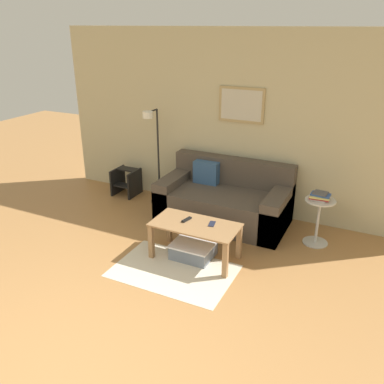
% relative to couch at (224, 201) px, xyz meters
% --- Properties ---
extents(wall_back, '(5.60, 0.09, 2.55)m').
position_rel_couch_xyz_m(wall_back, '(-0.05, 0.48, 0.98)').
color(wall_back, '#C6BC93').
rests_on(wall_back, ground_plane).
extents(area_rug, '(1.34, 0.89, 0.01)m').
position_rel_couch_xyz_m(area_rug, '(-0.03, -1.44, -0.29)').
color(area_rug, beige).
rests_on(area_rug, ground_plane).
extents(couch, '(1.76, 0.92, 0.83)m').
position_rel_couch_xyz_m(couch, '(0.00, 0.00, 0.00)').
color(couch, '#4C4238').
rests_on(couch, ground_plane).
extents(coffee_table, '(1.01, 0.52, 0.45)m').
position_rel_couch_xyz_m(coffee_table, '(0.07, -1.08, 0.07)').
color(coffee_table, '#997047').
rests_on(coffee_table, ground_plane).
extents(storage_bin, '(0.49, 0.42, 0.18)m').
position_rel_couch_xyz_m(storage_bin, '(0.04, -1.07, -0.20)').
color(storage_bin, slate).
rests_on(storage_bin, ground_plane).
extents(floor_lamp, '(0.27, 0.46, 1.46)m').
position_rel_couch_xyz_m(floor_lamp, '(-1.14, 0.05, 0.50)').
color(floor_lamp, black).
rests_on(floor_lamp, ground_plane).
extents(side_table, '(0.37, 0.37, 0.60)m').
position_rel_couch_xyz_m(side_table, '(1.29, -0.10, 0.07)').
color(side_table, silver).
rests_on(side_table, ground_plane).
extents(book_stack, '(0.25, 0.20, 0.09)m').
position_rel_couch_xyz_m(book_stack, '(1.27, -0.09, 0.35)').
color(book_stack, silver).
rests_on(book_stack, side_table).
extents(remote_control, '(0.07, 0.16, 0.02)m').
position_rel_couch_xyz_m(remote_control, '(-0.07, -1.04, 0.16)').
color(remote_control, black).
rests_on(remote_control, coffee_table).
extents(cell_phone, '(0.09, 0.15, 0.01)m').
position_rel_couch_xyz_m(cell_phone, '(0.24, -1.00, 0.16)').
color(cell_phone, '#1E2338').
rests_on(cell_phone, coffee_table).
extents(step_stool, '(0.36, 0.39, 0.42)m').
position_rel_couch_xyz_m(step_stool, '(-1.78, 0.19, -0.07)').
color(step_stool, black).
rests_on(step_stool, ground_plane).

